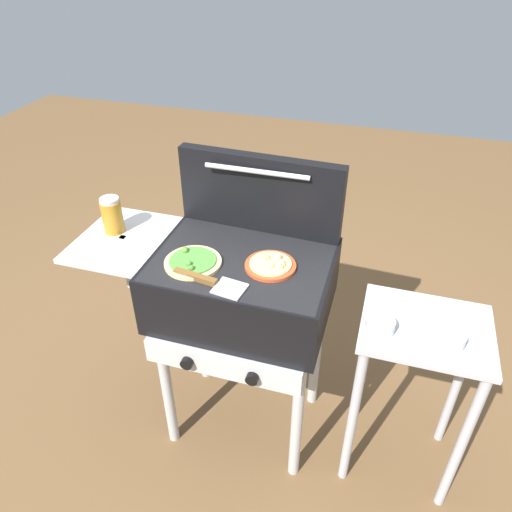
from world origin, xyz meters
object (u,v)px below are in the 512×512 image
pizza_cheese (271,265)px  sauce_jar (112,215)px  prep_table (415,370)px  topping_bowl_near (451,340)px  pizza_veggie (193,262)px  grill (239,290)px  topping_bowl_far (380,326)px  spatula (209,282)px

pizza_cheese → sauce_jar: (-0.64, 0.05, 0.06)m
prep_table → sauce_jar: bearing=178.5°
topping_bowl_near → pizza_cheese: bearing=175.8°
sauce_jar → topping_bowl_near: (1.26, -0.10, -0.20)m
pizza_veggie → grill: bearing=28.9°
topping_bowl_far → grill: bearing=173.2°
sauce_jar → prep_table: sauce_jar is taller
topping_bowl_near → sauce_jar: bearing=175.6°
grill → topping_bowl_near: 0.75m
pizza_cheese → topping_bowl_near: size_ratio=1.95×
sauce_jar → grill: bearing=-3.9°
pizza_veggie → prep_table: pizza_veggie is taller
grill → topping_bowl_far: size_ratio=9.75×
pizza_cheese → spatula: 0.23m
topping_bowl_near → topping_bowl_far: size_ratio=0.93×
pizza_cheese → spatula: (-0.17, -0.15, -0.00)m
pizza_veggie → topping_bowl_far: bearing=1.4°
grill → pizza_veggie: size_ratio=4.78×
prep_table → pizza_veggie: bearing=-174.2°
pizza_veggie → pizza_cheese: bearing=12.9°
spatula → topping_bowl_near: (0.79, 0.10, -0.14)m
sauce_jar → topping_bowl_near: sauce_jar is taller
grill → spatula: bearing=-105.5°
grill → topping_bowl_far: (0.52, -0.06, 0.02)m
sauce_jar → topping_bowl_near: 1.28m
spatula → topping_bowl_near: 0.81m
spatula → topping_bowl_far: (0.56, 0.10, -0.14)m
spatula → topping_bowl_far: bearing=10.3°
grill → prep_table: 0.71m
pizza_cheese → topping_bowl_near: bearing=-4.2°
grill → pizza_veggie: pizza_veggie is taller
spatula → prep_table: size_ratio=0.35×
prep_table → spatula: bearing=-166.8°
pizza_cheese → sauce_jar: sauce_jar is taller
grill → spatula: (-0.05, -0.16, 0.15)m
pizza_cheese → pizza_veggie: size_ratio=0.89×
pizza_cheese → topping_bowl_far: (0.39, -0.04, -0.14)m
sauce_jar → spatula: bearing=-23.1°
pizza_veggie → topping_bowl_far: 0.67m
pizza_cheese → topping_bowl_far: 0.42m
grill → sauce_jar: size_ratio=6.77×
topping_bowl_near → topping_bowl_far: (-0.23, 0.00, 0.00)m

